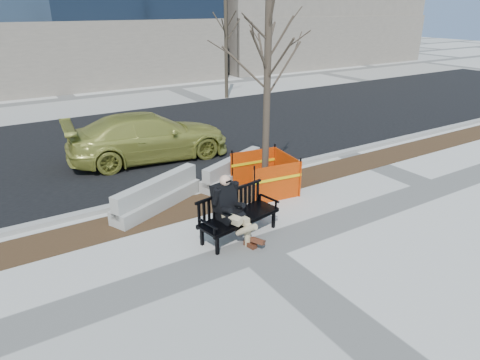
{
  "coord_description": "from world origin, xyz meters",
  "views": [
    {
      "loc": [
        -4.4,
        -6.41,
        4.83
      ],
      "look_at": [
        0.42,
        1.28,
        1.07
      ],
      "focal_mm": 31.68,
      "sensor_mm": 36.0,
      "label": 1
    }
  ],
  "objects_px": {
    "jersey_barrier_left": "(158,207)",
    "sedan": "(151,158)",
    "jersey_barrier_right": "(233,181)",
    "seated_man": "(229,239)",
    "tree_fence": "(265,191)",
    "bench": "(239,236)"
  },
  "relations": [
    {
      "from": "sedan",
      "to": "jersey_barrier_right",
      "type": "xyz_separation_m",
      "value": [
        1.34,
        -3.18,
        0.0
      ]
    },
    {
      "from": "bench",
      "to": "seated_man",
      "type": "bearing_deg",
      "value": 168.46
    },
    {
      "from": "jersey_barrier_left",
      "to": "jersey_barrier_right",
      "type": "relative_size",
      "value": 1.08
    },
    {
      "from": "tree_fence",
      "to": "jersey_barrier_left",
      "type": "relative_size",
      "value": 1.99
    },
    {
      "from": "bench",
      "to": "tree_fence",
      "type": "distance_m",
      "value": 2.58
    },
    {
      "from": "seated_man",
      "to": "jersey_barrier_left",
      "type": "xyz_separation_m",
      "value": [
        -0.74,
        2.34,
        0.0
      ]
    },
    {
      "from": "bench",
      "to": "sedan",
      "type": "distance_m",
      "value": 6.03
    },
    {
      "from": "tree_fence",
      "to": "jersey_barrier_right",
      "type": "xyz_separation_m",
      "value": [
        -0.35,
        1.13,
        0.0
      ]
    },
    {
      "from": "sedan",
      "to": "jersey_barrier_left",
      "type": "height_order",
      "value": "sedan"
    },
    {
      "from": "bench",
      "to": "seated_man",
      "type": "relative_size",
      "value": 1.3
    },
    {
      "from": "tree_fence",
      "to": "jersey_barrier_right",
      "type": "relative_size",
      "value": 2.15
    },
    {
      "from": "seated_man",
      "to": "jersey_barrier_right",
      "type": "xyz_separation_m",
      "value": [
        1.83,
        2.85,
        0.0
      ]
    },
    {
      "from": "sedan",
      "to": "tree_fence",
      "type": "bearing_deg",
      "value": -152.52
    },
    {
      "from": "sedan",
      "to": "jersey_barrier_right",
      "type": "relative_size",
      "value": 2.08
    },
    {
      "from": "sedan",
      "to": "jersey_barrier_left",
      "type": "bearing_deg",
      "value": 167.7
    },
    {
      "from": "bench",
      "to": "jersey_barrier_left",
      "type": "bearing_deg",
      "value": 102.46
    },
    {
      "from": "bench",
      "to": "seated_man",
      "type": "height_order",
      "value": "seated_man"
    },
    {
      "from": "jersey_barrier_left",
      "to": "jersey_barrier_right",
      "type": "distance_m",
      "value": 2.62
    },
    {
      "from": "jersey_barrier_left",
      "to": "sedan",
      "type": "bearing_deg",
      "value": 47.49
    },
    {
      "from": "bench",
      "to": "sedan",
      "type": "bearing_deg",
      "value": 77.24
    },
    {
      "from": "jersey_barrier_right",
      "to": "seated_man",
      "type": "bearing_deg",
      "value": -146.68
    },
    {
      "from": "tree_fence",
      "to": "seated_man",
      "type": "bearing_deg",
      "value": -141.72
    }
  ]
}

